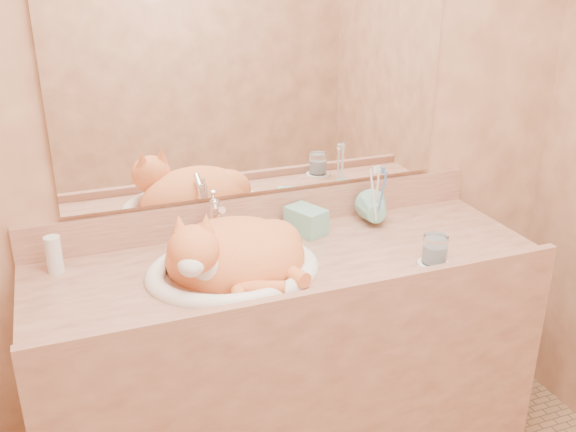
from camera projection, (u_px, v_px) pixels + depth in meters
name	position (u px, v px, depth m)	size (l,w,h in m)	color
wall_back	(259.00, 114.00, 2.08)	(2.40, 0.02, 2.50)	#986245
vanity_counter	(289.00, 372.00, 2.17)	(1.60, 0.55, 0.85)	brown
mirror	(259.00, 71.00, 2.02)	(1.30, 0.02, 0.80)	white
sink_basin	(233.00, 248.00, 1.89)	(0.52, 0.43, 0.16)	white
faucet	(215.00, 221.00, 2.06)	(0.05, 0.12, 0.17)	white
cat	(231.00, 252.00, 1.89)	(0.42, 0.35, 0.23)	orange
soap_dispenser	(321.00, 211.00, 2.11)	(0.09, 0.09, 0.20)	#73B9A2
toothbrush_cup	(377.00, 216.00, 2.19)	(0.11, 0.11, 0.11)	#73B9A2
toothbrushes	(378.00, 193.00, 2.16)	(0.04, 0.04, 0.24)	silver
saucer	(434.00, 264.00, 1.96)	(0.10, 0.10, 0.01)	white
water_glass	(435.00, 249.00, 1.94)	(0.08, 0.08, 0.09)	white
lotion_bottle	(54.00, 255.00, 1.90)	(0.05, 0.05, 0.11)	silver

